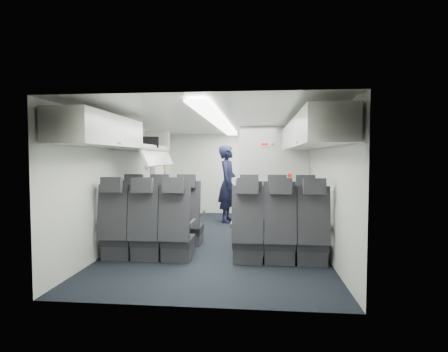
% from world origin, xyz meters
% --- Properties ---
extents(cabin_shell, '(3.41, 6.01, 2.16)m').
position_xyz_m(cabin_shell, '(0.00, 0.00, 1.12)').
color(cabin_shell, black).
rests_on(cabin_shell, ground).
extents(seat_row_front, '(3.33, 0.56, 1.24)m').
position_xyz_m(seat_row_front, '(-0.00, -0.53, 0.40)').
color(seat_row_front, black).
rests_on(seat_row_front, cabin_shell).
extents(seat_row_mid, '(3.33, 0.56, 1.24)m').
position_xyz_m(seat_row_mid, '(-0.00, -1.43, 0.40)').
color(seat_row_mid, black).
rests_on(seat_row_mid, cabin_shell).
extents(overhead_bin_left_rear, '(0.53, 1.80, 0.40)m').
position_xyz_m(overhead_bin_left_rear, '(-1.40, -2.00, 1.86)').
color(overhead_bin_left_rear, silver).
rests_on(overhead_bin_left_rear, cabin_shell).
extents(overhead_bin_left_front_open, '(0.64, 1.70, 0.72)m').
position_xyz_m(overhead_bin_left_front_open, '(-1.44, -0.25, 1.74)').
color(overhead_bin_left_front_open, '#9E9E93').
rests_on(overhead_bin_left_front_open, cabin_shell).
extents(overhead_bin_right_rear, '(0.53, 1.80, 0.40)m').
position_xyz_m(overhead_bin_right_rear, '(1.40, -2.00, 1.86)').
color(overhead_bin_right_rear, silver).
rests_on(overhead_bin_right_rear, cabin_shell).
extents(overhead_bin_right_front, '(0.53, 1.70, 0.40)m').
position_xyz_m(overhead_bin_right_front, '(1.40, -0.25, 1.86)').
color(overhead_bin_right_front, silver).
rests_on(overhead_bin_right_front, cabin_shell).
extents(bulkhead_partition, '(1.40, 0.15, 2.13)m').
position_xyz_m(bulkhead_partition, '(0.98, 0.80, 1.08)').
color(bulkhead_partition, silver).
rests_on(bulkhead_partition, cabin_shell).
extents(galley_unit, '(0.85, 0.52, 1.90)m').
position_xyz_m(galley_unit, '(0.95, 2.72, 0.95)').
color(galley_unit, '#939399').
rests_on(galley_unit, cabin_shell).
extents(boarding_door, '(0.12, 1.27, 1.86)m').
position_xyz_m(boarding_door, '(-1.64, 1.55, 0.95)').
color(boarding_door, silver).
rests_on(boarding_door, cabin_shell).
extents(flight_attendant, '(0.50, 0.70, 1.80)m').
position_xyz_m(flight_attendant, '(-0.04, 1.72, 0.90)').
color(flight_attendant, black).
rests_on(flight_attendant, ground).
extents(carry_on_bag, '(0.42, 0.34, 0.22)m').
position_xyz_m(carry_on_bag, '(-1.39, 0.02, 1.79)').
color(carry_on_bag, black).
rests_on(carry_on_bag, overhead_bin_left_front_open).
extents(papers, '(0.21, 0.03, 0.14)m').
position_xyz_m(papers, '(0.15, 1.67, 0.99)').
color(papers, white).
rests_on(papers, flight_attendant).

